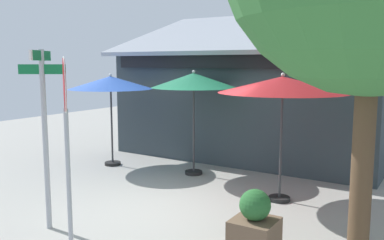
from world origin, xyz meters
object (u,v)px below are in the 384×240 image
object	(u,v)px
patio_umbrella_royal_blue_left	(111,83)
stop_sign	(66,115)
street_sign_post	(44,123)
sidewalk_planter	(255,227)
patio_umbrella_forest_green_center	(194,81)
patio_umbrella_crimson_right	(283,86)

from	to	relation	value
patio_umbrella_royal_blue_left	stop_sign	bearing A→B (deg)	-54.03
street_sign_post	sidewalk_planter	world-z (taller)	street_sign_post
patio_umbrella_royal_blue_left	patio_umbrella_forest_green_center	world-z (taller)	patio_umbrella_forest_green_center
patio_umbrella_royal_blue_left	sidewalk_planter	size ratio (longest dim) A/B	2.55
patio_umbrella_forest_green_center	sidewalk_planter	world-z (taller)	patio_umbrella_forest_green_center
stop_sign	patio_umbrella_crimson_right	size ratio (longest dim) A/B	1.11
patio_umbrella_forest_green_center	patio_umbrella_royal_blue_left	bearing A→B (deg)	-171.04
street_sign_post	patio_umbrella_royal_blue_left	size ratio (longest dim) A/B	1.20
street_sign_post	patio_umbrella_forest_green_center	distance (m)	4.32
street_sign_post	patio_umbrella_forest_green_center	xyz separation A→B (m)	(0.25, 4.28, 0.53)
patio_umbrella_forest_green_center	stop_sign	bearing A→B (deg)	-81.93
sidewalk_planter	patio_umbrella_crimson_right	bearing A→B (deg)	102.19
street_sign_post	sidewalk_planter	size ratio (longest dim) A/B	3.05
patio_umbrella_royal_blue_left	street_sign_post	bearing A→B (deg)	-60.96
stop_sign	patio_umbrella_royal_blue_left	distance (m)	5.22
stop_sign	patio_umbrella_crimson_right	xyz separation A→B (m)	(1.93, 3.79, 0.31)
patio_umbrella_royal_blue_left	patio_umbrella_crimson_right	size ratio (longest dim) A/B	0.97
patio_umbrella_forest_green_center	sidewalk_planter	bearing A→B (deg)	-46.81
sidewalk_planter	patio_umbrella_forest_green_center	bearing A→B (deg)	133.19
patio_umbrella_crimson_right	sidewalk_planter	world-z (taller)	patio_umbrella_crimson_right
stop_sign	patio_umbrella_forest_green_center	bearing A→B (deg)	98.07
stop_sign	patio_umbrella_forest_green_center	world-z (taller)	stop_sign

